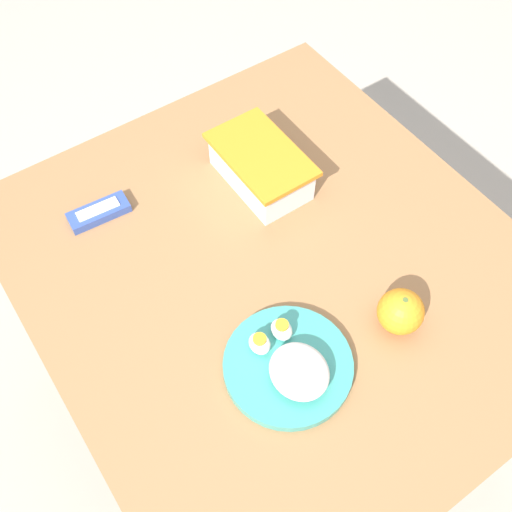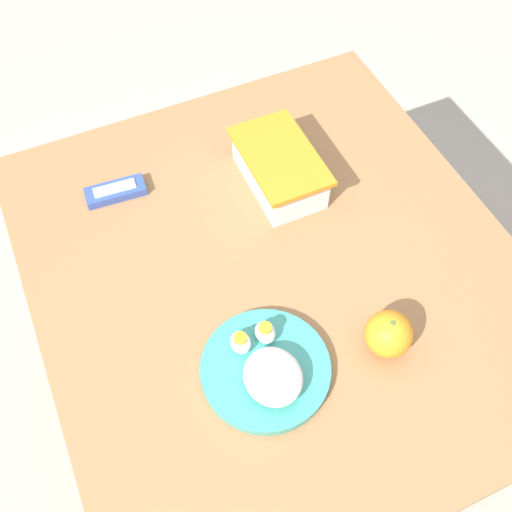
% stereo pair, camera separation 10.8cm
% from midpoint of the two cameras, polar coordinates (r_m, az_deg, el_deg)
% --- Properties ---
extents(ground_plane, '(10.00, 10.00, 0.00)m').
position_cam_midpoint_polar(ground_plane, '(1.74, -0.47, -13.73)').
color(ground_plane, '#B2A899').
extents(table, '(0.97, 0.87, 0.71)m').
position_cam_midpoint_polar(table, '(1.18, -0.67, -3.36)').
color(table, '#996B42').
rests_on(table, ground_plane).
extents(food_container, '(0.22, 0.13, 0.08)m').
position_cam_midpoint_polar(food_container, '(1.20, -2.14, 8.19)').
color(food_container, white).
rests_on(food_container, table).
extents(orange_fruit, '(0.08, 0.08, 0.08)m').
position_cam_midpoint_polar(orange_fruit, '(1.02, 10.71, -5.45)').
color(orange_fruit, orange).
rests_on(orange_fruit, table).
extents(rice_plate, '(0.21, 0.21, 0.06)m').
position_cam_midpoint_polar(rice_plate, '(0.98, 0.12, -10.63)').
color(rice_plate, teal).
rests_on(rice_plate, table).
extents(candy_bar, '(0.05, 0.12, 0.02)m').
position_cam_midpoint_polar(candy_bar, '(1.21, -17.23, 3.83)').
color(candy_bar, '#334C9E').
rests_on(candy_bar, table).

